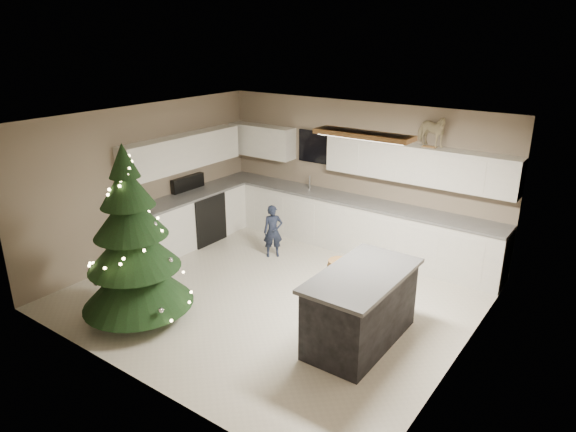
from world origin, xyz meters
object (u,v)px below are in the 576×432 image
object	(u,v)px
bar_stool	(339,270)
christmas_tree	(133,251)
island	(361,307)
rocking_horse	(431,131)
toddler	(273,231)

from	to	relation	value
bar_stool	christmas_tree	bearing A→B (deg)	-134.33
christmas_tree	island	bearing A→B (deg)	24.91
bar_stool	rocking_horse	bearing A→B (deg)	76.36
christmas_tree	toddler	xyz separation A→B (m)	(0.25, 2.71, -0.54)
island	christmas_tree	distance (m)	3.05
christmas_tree	toddler	world-z (taller)	christmas_tree
island	toddler	distance (m)	2.86
island	rocking_horse	size ratio (longest dim) A/B	2.70
bar_stool	toddler	xyz separation A→B (m)	(-1.72, 0.69, -0.02)
christmas_tree	toddler	size ratio (longest dim) A/B	2.65
bar_stool	rocking_horse	xyz separation A→B (m)	(0.46, 1.91, 1.79)
toddler	rocking_horse	xyz separation A→B (m)	(2.19, 1.22, 1.80)
island	bar_stool	distance (m)	1.06
christmas_tree	toddler	distance (m)	2.77
rocking_horse	bar_stool	bearing A→B (deg)	-175.82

